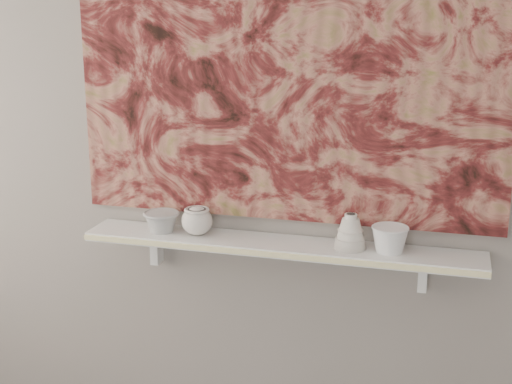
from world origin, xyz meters
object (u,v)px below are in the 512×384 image
(shelf, at_px, (279,246))
(cup_cream, at_px, (197,221))
(painting, at_px, (286,62))
(bowl_grey, at_px, (162,221))
(bell_vessel, at_px, (350,231))
(bowl_white, at_px, (390,239))

(shelf, relative_size, cup_cream, 12.58)
(shelf, height_order, painting, painting)
(shelf, bearing_deg, cup_cream, 180.00)
(bowl_grey, height_order, bell_vessel, bell_vessel)
(shelf, height_order, cup_cream, cup_cream)
(bowl_white, bearing_deg, painting, 167.96)
(bowl_grey, distance_m, cup_cream, 0.14)
(shelf, height_order, bell_vessel, bell_vessel)
(painting, relative_size, cup_cream, 13.48)
(cup_cream, xyz_separation_m, bell_vessel, (0.55, 0.00, 0.01))
(bowl_grey, relative_size, cup_cream, 1.18)
(painting, bearing_deg, bowl_white, -12.04)
(shelf, height_order, bowl_white, bowl_white)
(painting, relative_size, bowl_white, 12.11)
(bell_vessel, bearing_deg, painting, 161.83)
(bowl_grey, bearing_deg, bowl_white, 0.00)
(bowl_grey, bearing_deg, bell_vessel, 0.00)
(bell_vessel, bearing_deg, bowl_white, 0.00)
(shelf, distance_m, painting, 0.63)
(painting, relative_size, bell_vessel, 12.34)
(bell_vessel, distance_m, bowl_white, 0.13)
(cup_cream, relative_size, bowl_white, 0.90)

